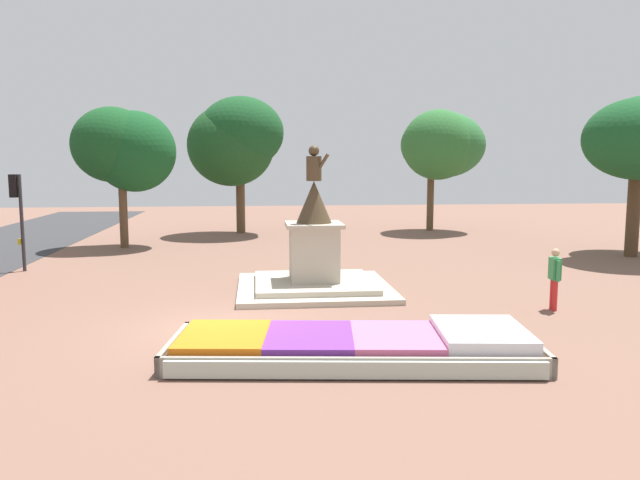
{
  "coord_description": "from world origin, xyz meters",
  "views": [
    {
      "loc": [
        0.71,
        -14.13,
        3.84
      ],
      "look_at": [
        2.28,
        0.89,
        1.94
      ],
      "focal_mm": 35.0,
      "sensor_mm": 36.0,
      "label": 1
    }
  ],
  "objects_px": {
    "traffic_light_far_corner": "(18,205)",
    "pedestrian_near_planter": "(555,275)",
    "statue_monument": "(314,261)",
    "flower_planter": "(359,346)"
  },
  "relations": [
    {
      "from": "traffic_light_far_corner",
      "to": "pedestrian_near_planter",
      "type": "relative_size",
      "value": 2.1
    },
    {
      "from": "statue_monument",
      "to": "flower_planter",
      "type": "bearing_deg",
      "value": -87.8
    },
    {
      "from": "statue_monument",
      "to": "pedestrian_near_planter",
      "type": "height_order",
      "value": "statue_monument"
    },
    {
      "from": "traffic_light_far_corner",
      "to": "pedestrian_near_planter",
      "type": "height_order",
      "value": "traffic_light_far_corner"
    },
    {
      "from": "flower_planter",
      "to": "statue_monument",
      "type": "distance_m",
      "value": 6.62
    },
    {
      "from": "statue_monument",
      "to": "traffic_light_far_corner",
      "type": "distance_m",
      "value": 10.98
    },
    {
      "from": "pedestrian_near_planter",
      "to": "flower_planter",
      "type": "bearing_deg",
      "value": -148.81
    },
    {
      "from": "flower_planter",
      "to": "pedestrian_near_planter",
      "type": "xyz_separation_m",
      "value": [
        5.71,
        3.46,
        0.68
      ]
    },
    {
      "from": "flower_planter",
      "to": "traffic_light_far_corner",
      "type": "height_order",
      "value": "traffic_light_far_corner"
    },
    {
      "from": "statue_monument",
      "to": "traffic_light_far_corner",
      "type": "xyz_separation_m",
      "value": [
        -9.96,
        4.38,
        1.45
      ]
    }
  ]
}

